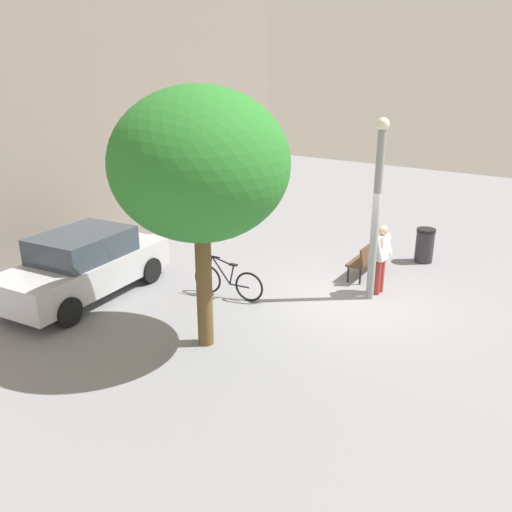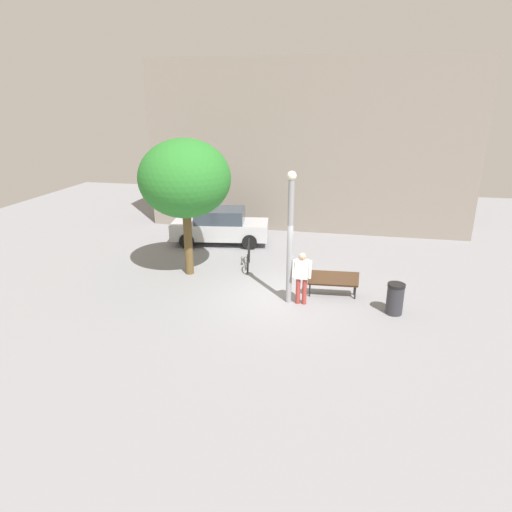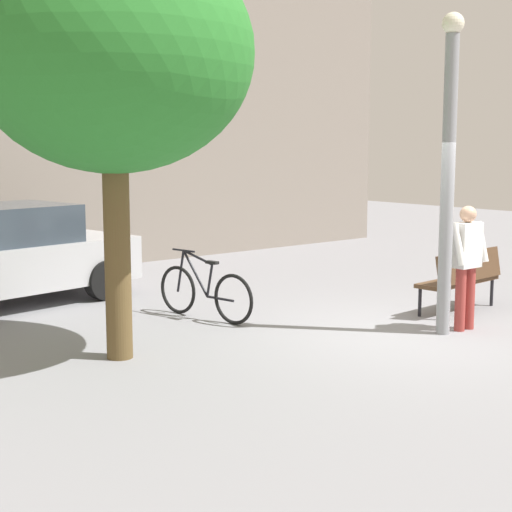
{
  "view_description": "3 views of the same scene",
  "coord_description": "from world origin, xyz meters",
  "px_view_note": "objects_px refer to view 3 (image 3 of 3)",
  "views": [
    {
      "loc": [
        -10.26,
        -4.81,
        5.01
      ],
      "look_at": [
        -1.56,
        1.49,
        1.2
      ],
      "focal_mm": 36.66,
      "sensor_mm": 36.0,
      "label": 1
    },
    {
      "loc": [
        1.89,
        -12.92,
        5.98
      ],
      "look_at": [
        -0.85,
        0.51,
        1.13
      ],
      "focal_mm": 30.78,
      "sensor_mm": 36.0,
      "label": 2
    },
    {
      "loc": [
        -7.96,
        -6.57,
        2.47
      ],
      "look_at": [
        -1.24,
        1.52,
        0.97
      ],
      "focal_mm": 54.99,
      "sensor_mm": 36.0,
      "label": 3
    }
  ],
  "objects_px": {
    "person_by_lamppost": "(467,259)",
    "plaza_tree": "(112,54)",
    "bicycle_black": "(204,292)",
    "lamppost": "(448,163)",
    "park_bench": "(463,276)"
  },
  "relations": [
    {
      "from": "lamppost",
      "to": "bicycle_black",
      "type": "height_order",
      "value": "lamppost"
    },
    {
      "from": "lamppost",
      "to": "plaza_tree",
      "type": "distance_m",
      "value": 4.4
    },
    {
      "from": "lamppost",
      "to": "person_by_lamppost",
      "type": "relative_size",
      "value": 2.46
    },
    {
      "from": "lamppost",
      "to": "bicycle_black",
      "type": "bearing_deg",
      "value": 124.78
    },
    {
      "from": "person_by_lamppost",
      "to": "plaza_tree",
      "type": "height_order",
      "value": "plaza_tree"
    },
    {
      "from": "person_by_lamppost",
      "to": "park_bench",
      "type": "bearing_deg",
      "value": 37.49
    },
    {
      "from": "park_bench",
      "to": "bicycle_black",
      "type": "bearing_deg",
      "value": 147.36
    },
    {
      "from": "lamppost",
      "to": "plaza_tree",
      "type": "height_order",
      "value": "plaza_tree"
    },
    {
      "from": "park_bench",
      "to": "lamppost",
      "type": "bearing_deg",
      "value": -153.56
    },
    {
      "from": "person_by_lamppost",
      "to": "bicycle_black",
      "type": "xyz_separation_m",
      "value": [
        -2.29,
        2.78,
        -0.58
      ]
    },
    {
      "from": "lamppost",
      "to": "person_by_lamppost",
      "type": "height_order",
      "value": "lamppost"
    },
    {
      "from": "lamppost",
      "to": "person_by_lamppost",
      "type": "bearing_deg",
      "value": -7.82
    },
    {
      "from": "person_by_lamppost",
      "to": "plaza_tree",
      "type": "bearing_deg",
      "value": 157.88
    },
    {
      "from": "bicycle_black",
      "to": "lamppost",
      "type": "bearing_deg",
      "value": -55.22
    },
    {
      "from": "park_bench",
      "to": "plaza_tree",
      "type": "height_order",
      "value": "plaza_tree"
    }
  ]
}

